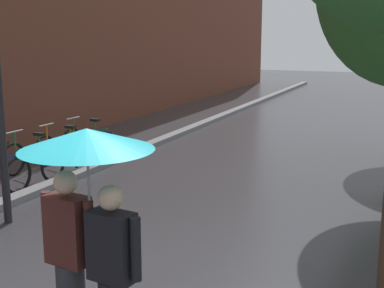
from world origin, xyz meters
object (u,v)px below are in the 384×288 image
object	(u,v)px
parked_bicycle_1	(33,160)
parked_bicycle_3	(89,143)
couple_under_umbrella	(89,208)
parked_bicycle_2	(64,151)

from	to	relation	value
parked_bicycle_1	parked_bicycle_3	distance (m)	1.94
couple_under_umbrella	parked_bicycle_3	bearing A→B (deg)	124.66
parked_bicycle_2	couple_under_umbrella	xyz separation A→B (m)	(4.44, -5.47, 1.01)
parked_bicycle_1	couple_under_umbrella	xyz separation A→B (m)	(4.50, -4.54, 1.01)
parked_bicycle_3	couple_under_umbrella	xyz separation A→B (m)	(4.48, -6.48, 1.01)
parked_bicycle_1	couple_under_umbrella	bearing A→B (deg)	-45.27
parked_bicycle_2	couple_under_umbrella	bearing A→B (deg)	-50.95
parked_bicycle_2	parked_bicycle_3	bearing A→B (deg)	92.35
parked_bicycle_2	couple_under_umbrella	world-z (taller)	couple_under_umbrella
parked_bicycle_1	parked_bicycle_3	size ratio (longest dim) A/B	0.98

